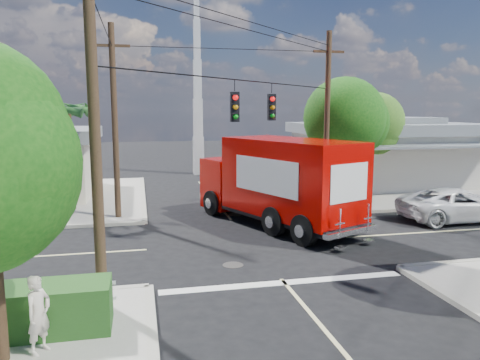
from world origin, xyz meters
name	(u,v)px	position (x,y,z in m)	size (l,w,h in m)	color
ground	(251,243)	(0.00, 0.00, 0.00)	(120.00, 120.00, 0.00)	black
sidewalk_ne	(372,187)	(10.88, 10.88, 0.07)	(14.12, 14.12, 0.14)	#9F998F
sidewalk_nw	(19,200)	(-10.88, 10.88, 0.07)	(14.12, 14.12, 0.14)	#9F998F
road_markings	(260,254)	(0.00, -1.47, 0.01)	(32.00, 32.00, 0.01)	beige
building_ne	(387,151)	(12.50, 11.97, 2.32)	(11.80, 10.20, 4.50)	beige
building_nw	(2,160)	(-12.00, 12.46, 2.22)	(10.80, 10.20, 4.30)	beige
radio_tower	(198,103)	(0.50, 20.00, 5.64)	(0.80, 0.80, 17.00)	silver
tree_ne_front	(350,117)	(7.21, 6.76, 4.77)	(4.21, 4.14, 6.66)	#422D1C
tree_ne_back	(374,126)	(9.81, 8.96, 4.19)	(3.77, 3.66, 5.82)	#422D1C
palm_nw_front	(69,112)	(-7.50, 7.50, 5.04)	(3.01, 3.08, 5.59)	#422D1C
palm_nw_back	(32,119)	(-9.50, 9.00, 4.67)	(3.01, 3.08, 5.19)	#422D1C
utility_poles	(204,122)	(-1.58, 1.60, 4.67)	(12.00, 10.68, 9.00)	#473321
vending_boxes	(340,192)	(6.50, 6.20, 0.69)	(1.90, 0.50, 1.10)	red
delivery_truck	(278,182)	(1.85, 2.54, 1.98)	(6.00, 9.31, 3.90)	black
parked_car	(458,205)	(10.35, 1.58, 0.76)	(2.54, 5.50, 1.53)	silver
pedestrian	(39,314)	(-6.29, -7.35, 0.97)	(0.61, 0.40, 1.66)	beige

